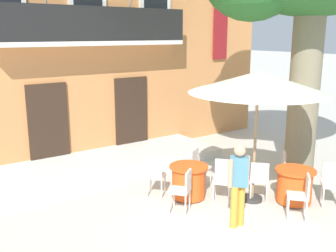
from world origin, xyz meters
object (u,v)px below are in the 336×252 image
Objects in this scene: cafe_table_near_tree at (189,181)px; cafe_chair_near_tree_0 at (183,188)px; cafe_umbrella at (258,83)px; cafe_chair_middle_3 at (259,178)px; pedestrian_mid_plaza at (239,181)px; cafe_chair_near_tree_3 at (155,174)px; cafe_chair_middle_2 at (288,168)px; cafe_chair_middle_0 at (302,193)px; cafe_chair_near_tree_1 at (223,177)px; cafe_chair_middle_1 at (331,181)px; cafe_table_middle at (294,186)px; cafe_chair_near_tree_2 at (199,165)px.

cafe_table_near_tree is 0.77m from cafe_chair_near_tree_0.
cafe_umbrella is (1.07, -0.92, 2.22)m from cafe_table_near_tree.
cafe_chair_middle_3 is at bearing -41.24° from cafe_table_near_tree.
cafe_umbrella is 1.80× the size of pedestrian_mid_plaza.
cafe_umbrella is (1.64, -1.42, 2.08)m from cafe_chair_near_tree_3.
cafe_chair_middle_2 reaches higher than cafe_table_near_tree.
cafe_chair_middle_0 reaches higher than cafe_table_near_tree.
cafe_chair_middle_0 is (0.67, -1.55, 0.00)m from cafe_chair_near_tree_1.
cafe_chair_near_tree_1 is 2.30m from cafe_chair_middle_1.
cafe_chair_near_tree_1 is 0.56× the size of pedestrian_mid_plaza.
cafe_chair_middle_0 is (1.78, -2.57, 0.00)m from cafe_chair_near_tree_3.
cafe_chair_middle_2 is (0.50, 0.57, 0.14)m from cafe_table_middle.
pedestrian_mid_plaza is (-2.27, -0.63, 0.38)m from cafe_chair_middle_2.
cafe_chair_middle_0 is 1.00× the size of cafe_chair_middle_2.
cafe_chair_near_tree_3 is at bearing 91.06° from cafe_chair_near_tree_0.
cafe_chair_middle_1 is 1.00× the size of cafe_chair_middle_3.
cafe_chair_middle_2 is 2.39m from pedestrian_mid_plaza.
cafe_chair_middle_2 is at bearing 47.96° from cafe_chair_middle_0.
cafe_chair_near_tree_1 is at bearing 113.24° from cafe_chair_middle_0.
cafe_table_middle is 0.77m from cafe_chair_middle_3.
cafe_chair_near_tree_0 and cafe_chair_middle_0 have the same top height.
cafe_chair_near_tree_2 is 2.10m from cafe_chair_middle_2.
cafe_chair_middle_3 is (-0.05, 1.05, 0.00)m from cafe_chair_middle_0.
cafe_chair_near_tree_0 is at bearing 114.98° from pedestrian_mid_plaza.
cafe_chair_near_tree_0 and cafe_chair_middle_1 have the same top height.
cafe_table_near_tree is 0.77m from cafe_chair_near_tree_2.
cafe_table_near_tree is 0.95× the size of cafe_chair_near_tree_3.
cafe_umbrella is at bearing 30.30° from pedestrian_mid_plaza.
cafe_chair_middle_3 is at bearing -38.95° from cafe_chair_near_tree_1.
pedestrian_mid_plaza is at bearing 158.67° from cafe_chair_middle_0.
pedestrian_mid_plaza is at bearing -65.02° from cafe_chair_near_tree_0.
cafe_chair_near_tree_0 is 1.00× the size of cafe_chair_middle_0.
cafe_chair_near_tree_1 is 0.79m from cafe_chair_middle_3.
cafe_chair_near_tree_0 is 1.00× the size of cafe_chair_middle_1.
cafe_umbrella is at bearing 96.89° from cafe_chair_middle_0.
cafe_umbrella is (-0.65, 0.60, 2.22)m from cafe_table_middle.
cafe_chair_near_tree_1 is 1.00× the size of cafe_chair_middle_2.
cafe_umbrella reaches higher than cafe_chair_middle_3.
cafe_table_near_tree is 2.40m from cafe_chair_middle_0.
cafe_chair_middle_1 is (1.73, -1.51, 0.00)m from cafe_chair_near_tree_1.
cafe_umbrella reaches higher than cafe_chair_middle_1.
cafe_table_middle is 1.85m from pedestrian_mid_plaza.
cafe_chair_near_tree_0 and cafe_chair_near_tree_3 have the same top height.
cafe_chair_near_tree_0 is at bearing -136.33° from cafe_table_near_tree.
pedestrian_mid_plaza is (-0.60, -1.06, 0.38)m from cafe_chair_near_tree_1.
cafe_table_middle is at bearing -23.71° from cafe_chair_near_tree_0.
pedestrian_mid_plaza reaches higher than cafe_chair_near_tree_0.
cafe_chair_near_tree_1 and cafe_chair_middle_3 have the same top height.
cafe_chair_near_tree_3 and cafe_chair_middle_3 have the same top height.
cafe_chair_middle_1 is (1.06, 0.04, 0.00)m from cafe_chair_middle_0.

